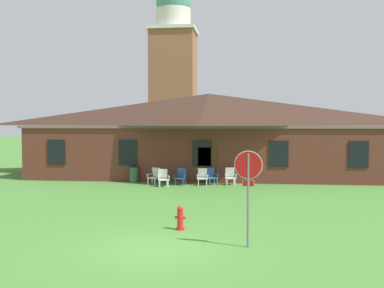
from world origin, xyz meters
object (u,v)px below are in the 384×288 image
Objects in this scene: lawn_chair_near_door at (163,177)px; fire_hydrant at (180,218)px; lawn_chair_left_end at (181,176)px; lawn_chair_middle at (202,176)px; lawn_chair_right_end at (211,176)px; trash_bin at (134,174)px; lawn_chair_far_side at (230,176)px; lawn_chair_by_porch at (155,176)px; stop_sign at (248,179)px.

lawn_chair_near_door is 10.56m from fire_hydrant.
lawn_chair_left_end is at bearing 41.77° from lawn_chair_near_door.
lawn_chair_near_door is at bearing -159.32° from lawn_chair_middle.
lawn_chair_right_end is 4.60m from trash_bin.
lawn_chair_right_end is at bearing 22.81° from lawn_chair_near_door.
lawn_chair_near_door is 2.44m from trash_bin.
lawn_chair_by_porch is at bearing -175.05° from lawn_chair_far_side.
lawn_chair_right_end is 1.00× the size of lawn_chair_far_side.
lawn_chair_near_door is (0.63, -0.80, 0.00)m from lawn_chair_by_porch.
fire_hydrant is 0.81× the size of trash_bin.
lawn_chair_by_porch is at bearing 179.88° from lawn_chair_left_end.
lawn_chair_by_porch is 11.49m from fire_hydrant.
lawn_chair_left_end is 2.82m from lawn_chair_far_side.
stop_sign is 2.87× the size of lawn_chair_right_end.
trash_bin is at bearing 156.39° from lawn_chair_by_porch.
trash_bin reaches higher than lawn_chair_right_end.
lawn_chair_near_door is 2.27m from lawn_chair_middle.
lawn_chair_far_side is at bearing 94.04° from stop_sign.
stop_sign is 2.87× the size of lawn_chair_middle.
lawn_chair_middle is 0.54m from lawn_chair_right_end.
stop_sign is 13.48m from lawn_chair_far_side.
stop_sign is 13.32m from lawn_chair_middle.
lawn_chair_middle is at bearing -166.61° from lawn_chair_far_side.
lawn_chair_right_end is 1.10m from lawn_chair_far_side.
lawn_chair_by_porch is 1.00× the size of lawn_chair_middle.
lawn_chair_left_end is 11.18m from fire_hydrant.
stop_sign is 3.33m from fire_hydrant.
fire_hydrant is at bearing -82.17° from lawn_chair_left_end.
lawn_chair_far_side is at bearing 13.39° from lawn_chair_middle.
lawn_chair_far_side is at bearing 17.67° from lawn_chair_near_door.
lawn_chair_far_side is (1.56, 0.37, 0.00)m from lawn_chair_middle.
stop_sign is at bearing -40.93° from fire_hydrant.
lawn_chair_left_end is 2.95m from trash_bin.
stop_sign is at bearing -64.01° from trash_bin.
lawn_chair_near_door is at bearing -34.95° from trash_bin.
fire_hydrant is (-1.27, -11.45, -0.12)m from lawn_chair_far_side.
lawn_chair_far_side is 11.52m from fire_hydrant.
lawn_chair_by_porch is 4.33m from lawn_chair_far_side.
lawn_chair_near_door is at bearing -162.33° from lawn_chair_far_side.
stop_sign reaches higher than trash_bin.
lawn_chair_left_end is at bearing -11.74° from trash_bin.
lawn_chair_middle is at bearing 91.50° from fire_hydrant.
trash_bin is (-2.89, 0.60, -0.00)m from lawn_chair_left_end.
stop_sign reaches higher than lawn_chair_far_side.
lawn_chair_by_porch reaches higher than fire_hydrant.
lawn_chair_by_porch is 1.00× the size of lawn_chair_right_end.
lawn_chair_far_side is 1.21× the size of fire_hydrant.
lawn_chair_middle is 0.98× the size of trash_bin.
lawn_chair_far_side is 5.69m from trash_bin.
lawn_chair_far_side is (-0.94, 13.37, -1.45)m from stop_sign.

